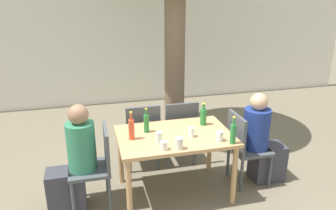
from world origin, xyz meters
name	(u,v)px	position (x,y,z in m)	size (l,w,h in m)	color
ground_plane	(174,192)	(0.00, 0.00, 0.00)	(30.00, 30.00, 0.00)	#706651
cafe_building_wall	(129,36)	(0.00, 3.51, 1.40)	(10.00, 0.08, 2.80)	white
dining_table_front	(175,142)	(0.00, 0.00, 0.66)	(1.29, 0.87, 0.75)	tan
patio_chair_0	(97,162)	(-0.88, 0.00, 0.52)	(0.44, 0.44, 0.92)	#474C51
patio_chair_1	(244,144)	(0.88, 0.00, 0.52)	(0.44, 0.44, 0.92)	#474C51
patio_chair_2	(142,132)	(-0.26, 0.67, 0.52)	(0.44, 0.44, 0.92)	#474C51
patio_chair_3	(180,128)	(0.26, 0.67, 0.52)	(0.44, 0.44, 0.92)	#474C51
person_seated_0	(74,164)	(-1.12, 0.00, 0.53)	(0.55, 0.30, 1.20)	#383842
person_seated_1	(262,143)	(1.12, 0.00, 0.51)	(0.56, 0.32, 1.16)	#383842
green_bottle_0	(146,123)	(-0.29, 0.15, 0.87)	(0.06, 0.06, 0.29)	#287A38
soda_bottle_1	(132,129)	(-0.49, 0.00, 0.88)	(0.06, 0.06, 0.32)	#DB4C2D
green_bottle_2	(233,133)	(0.54, -0.37, 0.87)	(0.06, 0.06, 0.30)	#287A38
green_bottle_3	(203,116)	(0.41, 0.19, 0.86)	(0.08, 0.08, 0.27)	#287A38
drinking_glass_0	(220,136)	(0.43, -0.28, 0.81)	(0.08, 0.08, 0.11)	white
drinking_glass_1	(164,146)	(-0.20, -0.33, 0.80)	(0.08, 0.08, 0.09)	silver
drinking_glass_2	(179,143)	(-0.05, -0.35, 0.82)	(0.08, 0.08, 0.12)	silver
drinking_glass_3	(159,137)	(-0.21, -0.14, 0.81)	(0.08, 0.08, 0.11)	silver
drinking_glass_4	(191,132)	(0.16, -0.10, 0.81)	(0.07, 0.07, 0.11)	white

